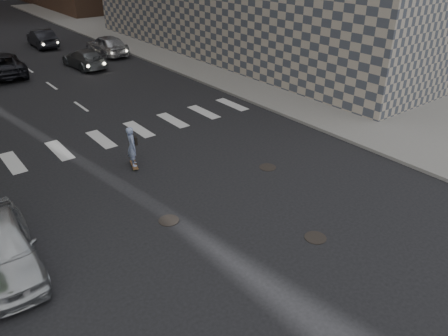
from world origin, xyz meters
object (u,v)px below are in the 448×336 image
object	(u,v)px
traffic_car_c	(1,64)
traffic_car_e	(42,38)
silver_sedan	(0,247)
traffic_car_b	(84,59)
traffic_car_d	(107,45)
skateboarder	(132,146)

from	to	relation	value
traffic_car_c	traffic_car_e	xyz separation A→B (m)	(5.12, 7.45, -0.03)
traffic_car_c	traffic_car_e	distance (m)	9.04
silver_sedan	traffic_car_c	world-z (taller)	silver_sedan
traffic_car_b	traffic_car_d	world-z (taller)	traffic_car_d
skateboarder	silver_sedan	distance (m)	6.88
silver_sedan	traffic_car_e	size ratio (longest dim) A/B	1.01
silver_sedan	traffic_car_e	world-z (taller)	silver_sedan
skateboarder	traffic_car_e	bearing A→B (deg)	97.64
traffic_car_b	traffic_car_e	world-z (taller)	traffic_car_e
traffic_car_c	traffic_car_d	world-z (taller)	traffic_car_d
traffic_car_b	traffic_car_c	xyz separation A→B (m)	(-5.33, 1.47, 0.12)
traffic_car_e	traffic_car_b	bearing A→B (deg)	93.42
traffic_car_d	traffic_car_e	size ratio (longest dim) A/B	1.05
silver_sedan	skateboarder	bearing A→B (deg)	35.14
traffic_car_d	skateboarder	bearing A→B (deg)	66.50
traffic_car_c	silver_sedan	bearing A→B (deg)	80.77
silver_sedan	traffic_car_e	distance (m)	30.70
skateboarder	traffic_car_d	world-z (taller)	skateboarder
traffic_car_c	traffic_car_b	bearing A→B (deg)	168.88
skateboarder	traffic_car_b	distance (m)	17.14
skateboarder	traffic_car_b	bearing A→B (deg)	91.89
skateboarder	traffic_car_b	size ratio (longest dim) A/B	0.39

